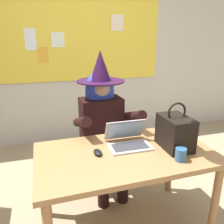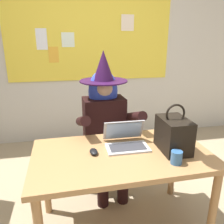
{
  "view_description": "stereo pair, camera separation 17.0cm",
  "coord_description": "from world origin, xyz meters",
  "px_view_note": "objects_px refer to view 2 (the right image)",
  "views": [
    {
      "loc": [
        -0.55,
        -1.54,
        1.56
      ],
      "look_at": [
        -0.01,
        0.28,
        0.94
      ],
      "focal_mm": 36.68,
      "sensor_mm": 36.0,
      "label": 1
    },
    {
      "loc": [
        -0.39,
        -1.58,
        1.56
      ],
      "look_at": [
        -0.01,
        0.28,
        0.94
      ],
      "focal_mm": 36.68,
      "sensor_mm": 36.0,
      "label": 2
    }
  ],
  "objects_px": {
    "person_costumed": "(105,116)",
    "laptop": "(126,141)",
    "coffee_mug": "(176,157)",
    "chair_at_desk": "(104,138)",
    "computer_mouse": "(94,152)",
    "desk_main": "(122,162)",
    "handbag": "(174,134)"
  },
  "relations": [
    {
      "from": "handbag",
      "to": "computer_mouse",
      "type": "bearing_deg",
      "value": 174.46
    },
    {
      "from": "chair_at_desk",
      "to": "handbag",
      "type": "bearing_deg",
      "value": 30.33
    },
    {
      "from": "coffee_mug",
      "to": "laptop",
      "type": "bearing_deg",
      "value": 128.92
    },
    {
      "from": "handbag",
      "to": "laptop",
      "type": "bearing_deg",
      "value": 157.03
    },
    {
      "from": "desk_main",
      "to": "coffee_mug",
      "type": "xyz_separation_m",
      "value": [
        0.33,
        -0.23,
        0.14
      ]
    },
    {
      "from": "desk_main",
      "to": "chair_at_desk",
      "type": "relative_size",
      "value": 1.51
    },
    {
      "from": "chair_at_desk",
      "to": "desk_main",
      "type": "bearing_deg",
      "value": 3.85
    },
    {
      "from": "chair_at_desk",
      "to": "person_costumed",
      "type": "distance_m",
      "value": 0.31
    },
    {
      "from": "desk_main",
      "to": "laptop",
      "type": "height_order",
      "value": "laptop"
    },
    {
      "from": "desk_main",
      "to": "laptop",
      "type": "distance_m",
      "value": 0.18
    },
    {
      "from": "person_costumed",
      "to": "chair_at_desk",
      "type": "bearing_deg",
      "value": 177.36
    },
    {
      "from": "handbag",
      "to": "coffee_mug",
      "type": "height_order",
      "value": "handbag"
    },
    {
      "from": "laptop",
      "to": "handbag",
      "type": "height_order",
      "value": "handbag"
    },
    {
      "from": "laptop",
      "to": "computer_mouse",
      "type": "xyz_separation_m",
      "value": [
        -0.28,
        -0.08,
        -0.03
      ]
    },
    {
      "from": "chair_at_desk",
      "to": "laptop",
      "type": "relative_size",
      "value": 2.66
    },
    {
      "from": "chair_at_desk",
      "to": "handbag",
      "type": "distance_m",
      "value": 0.95
    },
    {
      "from": "coffee_mug",
      "to": "handbag",
      "type": "bearing_deg",
      "value": 71.48
    },
    {
      "from": "chair_at_desk",
      "to": "computer_mouse",
      "type": "relative_size",
      "value": 8.76
    },
    {
      "from": "desk_main",
      "to": "person_costumed",
      "type": "relative_size",
      "value": 0.95
    },
    {
      "from": "chair_at_desk",
      "to": "coffee_mug",
      "type": "xyz_separation_m",
      "value": [
        0.36,
        -0.98,
        0.25
      ]
    },
    {
      "from": "desk_main",
      "to": "handbag",
      "type": "height_order",
      "value": "handbag"
    },
    {
      "from": "handbag",
      "to": "desk_main",
      "type": "bearing_deg",
      "value": 174.91
    },
    {
      "from": "laptop",
      "to": "computer_mouse",
      "type": "bearing_deg",
      "value": -162.32
    },
    {
      "from": "desk_main",
      "to": "laptop",
      "type": "xyz_separation_m",
      "value": [
        0.06,
        0.11,
        0.13
      ]
    },
    {
      "from": "person_costumed",
      "to": "handbag",
      "type": "height_order",
      "value": "person_costumed"
    },
    {
      "from": "chair_at_desk",
      "to": "handbag",
      "type": "height_order",
      "value": "handbag"
    },
    {
      "from": "person_costumed",
      "to": "coffee_mug",
      "type": "height_order",
      "value": "person_costumed"
    },
    {
      "from": "chair_at_desk",
      "to": "person_costumed",
      "type": "bearing_deg",
      "value": 2.04
    },
    {
      "from": "chair_at_desk",
      "to": "coffee_mug",
      "type": "relative_size",
      "value": 9.59
    },
    {
      "from": "laptop",
      "to": "handbag",
      "type": "relative_size",
      "value": 0.91
    },
    {
      "from": "computer_mouse",
      "to": "coffee_mug",
      "type": "height_order",
      "value": "coffee_mug"
    },
    {
      "from": "person_costumed",
      "to": "laptop",
      "type": "bearing_deg",
      "value": 6.25
    }
  ]
}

